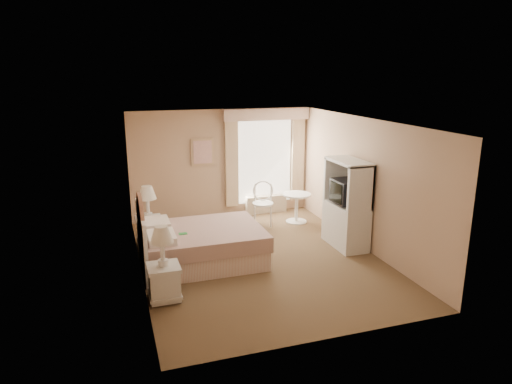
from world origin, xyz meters
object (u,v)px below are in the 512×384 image
object	(u,v)px
nightstand_far	(149,224)
cafe_chair	(263,200)
nightstand_near	(164,273)
armoire	(347,211)
round_table	(297,203)
bed	(196,244)

from	to	relation	value
nightstand_far	cafe_chair	bearing A→B (deg)	12.51
nightstand_near	armoire	world-z (taller)	armoire
round_table	armoire	size ratio (longest dim) A/B	0.39
bed	nightstand_near	world-z (taller)	bed
nightstand_near	round_table	xyz separation A→B (m)	(3.31, 2.76, 0.01)
nightstand_near	armoire	distance (m)	3.83
nightstand_far	bed	bearing A→B (deg)	-57.04
bed	round_table	size ratio (longest dim) A/B	3.20
cafe_chair	nightstand_far	bearing A→B (deg)	-147.71
bed	round_table	bearing A→B (deg)	30.82
nightstand_near	cafe_chair	world-z (taller)	nightstand_near
nightstand_near	armoire	size ratio (longest dim) A/B	0.67
bed	nightstand_near	distance (m)	1.42
bed	cafe_chair	xyz separation A→B (m)	(1.83, 1.68, 0.21)
nightstand_far	cafe_chair	distance (m)	2.61
cafe_chair	round_table	bearing A→B (deg)	9.85
nightstand_far	armoire	xyz separation A→B (m)	(3.65, -1.20, 0.26)
bed	armoire	distance (m)	2.96
cafe_chair	armoire	distance (m)	2.09
nightstand_near	bed	bearing A→B (deg)	59.37
bed	round_table	xyz separation A→B (m)	(2.59, 1.54, 0.09)
armoire	cafe_chair	bearing A→B (deg)	122.02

